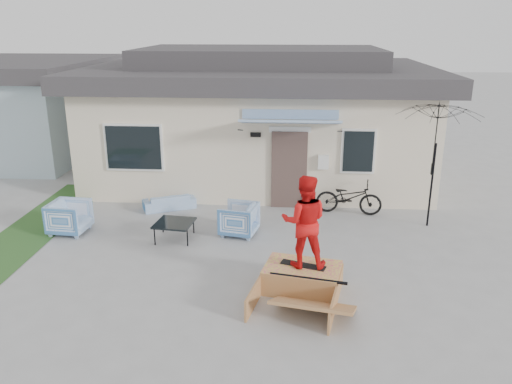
# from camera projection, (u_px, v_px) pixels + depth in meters

# --- Properties ---
(ground) EXTENTS (90.00, 90.00, 0.00)m
(ground) POSITION_uv_depth(u_px,v_px,m) (234.00, 285.00, 9.94)
(ground) COLOR gray
(ground) RESTS_ON ground
(grass_strip) EXTENTS (1.40, 8.00, 0.01)m
(grass_strip) POSITION_uv_depth(u_px,v_px,m) (26.00, 236.00, 12.18)
(grass_strip) COLOR #274E21
(grass_strip) RESTS_ON ground
(house) EXTENTS (10.80, 8.49, 4.10)m
(house) POSITION_uv_depth(u_px,v_px,m) (260.00, 114.00, 16.89)
(house) COLOR beige
(house) RESTS_ON ground
(loveseat) EXTENTS (1.43, 0.95, 0.54)m
(loveseat) POSITION_uv_depth(u_px,v_px,m) (169.00, 199.00, 13.90)
(loveseat) COLOR #336EB2
(loveseat) RESTS_ON ground
(armchair_left) EXTENTS (0.85, 0.90, 0.87)m
(armchair_left) POSITION_uv_depth(u_px,v_px,m) (69.00, 216.00, 12.26)
(armchair_left) COLOR #336EB2
(armchair_left) RESTS_ON ground
(armchair_right) EXTENTS (0.91, 0.95, 0.84)m
(armchair_right) POSITION_uv_depth(u_px,v_px,m) (239.00, 218.00, 12.17)
(armchair_right) COLOR #336EB2
(armchair_right) RESTS_ON ground
(coffee_table) EXTENTS (0.94, 0.94, 0.42)m
(coffee_table) POSITION_uv_depth(u_px,v_px,m) (175.00, 231.00, 11.97)
(coffee_table) COLOR black
(coffee_table) RESTS_ON ground
(bicycle) EXTENTS (1.78, 0.84, 1.09)m
(bicycle) POSITION_uv_depth(u_px,v_px,m) (349.00, 194.00, 13.46)
(bicycle) COLOR black
(bicycle) RESTS_ON ground
(patio_umbrella) EXTENTS (2.35, 2.25, 2.20)m
(patio_umbrella) POSITION_uv_depth(u_px,v_px,m) (435.00, 158.00, 12.27)
(patio_umbrella) COLOR black
(patio_umbrella) RESTS_ON ground
(skate_ramp) EXTENTS (1.75, 2.11, 0.47)m
(skate_ramp) POSITION_uv_depth(u_px,v_px,m) (302.00, 278.00, 9.70)
(skate_ramp) COLOR #9F6B3D
(skate_ramp) RESTS_ON ground
(skateboard) EXTENTS (0.88, 0.48, 0.05)m
(skateboard) POSITION_uv_depth(u_px,v_px,m) (303.00, 264.00, 9.67)
(skateboard) COLOR black
(skateboard) RESTS_ON skate_ramp
(skater) EXTENTS (0.86, 0.67, 1.76)m
(skater) POSITION_uv_depth(u_px,v_px,m) (304.00, 220.00, 9.38)
(skater) COLOR red
(skater) RESTS_ON skateboard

